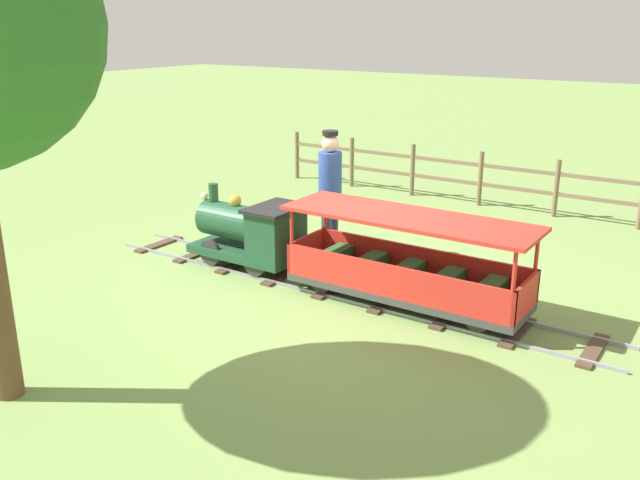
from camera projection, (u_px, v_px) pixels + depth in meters
The scene contains 6 objects.
ground_plane at pixel (339, 290), 7.80m from camera, with size 60.00×60.00×0.00m, color #75934C.
track at pixel (335, 287), 7.83m from camera, with size 0.78×6.40×0.04m.
locomotive at pixel (252, 231), 8.32m from camera, with size 0.74×1.44×0.96m.
passenger_car at pixel (406, 269), 7.23m from camera, with size 0.84×2.70×0.97m.
conductor_person at pixel (330, 183), 8.73m from camera, with size 0.30×0.30×1.62m.
fence_section at pixel (480, 177), 11.22m from camera, with size 0.08×7.48×0.90m.
Camera 1 is at (-6.16, -3.83, 2.94)m, focal length 38.38 mm.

